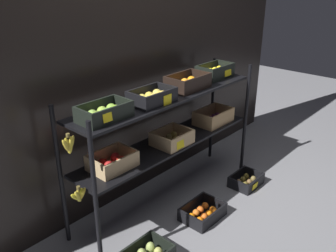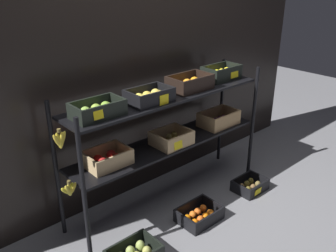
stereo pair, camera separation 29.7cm
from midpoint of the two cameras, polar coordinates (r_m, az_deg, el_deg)
ground_plane at (r=3.32m, az=-2.61°, el=-11.38°), size 10.00×10.00×0.00m
storefront_wall at (r=3.16m, az=-8.14°, el=6.53°), size 4.21×0.12×1.98m
display_rack at (r=2.93m, az=-2.84°, el=1.46°), size 1.94×0.43×1.10m
crate_ground_tangerine at (r=3.08m, az=2.63°, el=-13.61°), size 0.35×0.26×0.11m
crate_ground_kiwi at (r=3.53m, az=9.80°, el=-8.60°), size 0.30×0.23×0.11m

